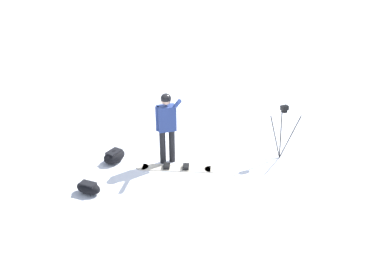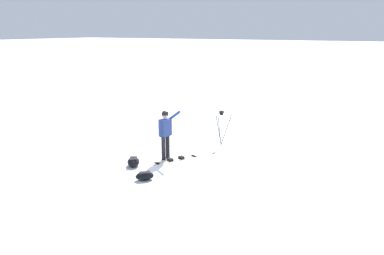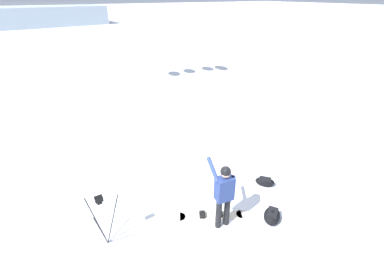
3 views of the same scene
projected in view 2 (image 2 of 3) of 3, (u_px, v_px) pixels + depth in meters
name	position (u px, v px, depth m)	size (l,w,h in m)	color
ground_plane	(174.00, 159.00, 13.71)	(300.00, 300.00, 0.00)	white
snowboarder	(165.00, 130.00, 13.44)	(0.70, 0.47, 1.74)	black
snowboard	(176.00, 159.00, 13.57)	(1.00, 1.67, 0.10)	beige
gear_bag_large	(133.00, 162.00, 12.94)	(0.65, 0.70, 0.29)	black
camera_tripod	(221.00, 121.00, 15.15)	(0.69, 0.67, 1.35)	#262628
gear_bag_small	(145.00, 176.00, 11.75)	(0.59, 0.59, 0.25)	black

